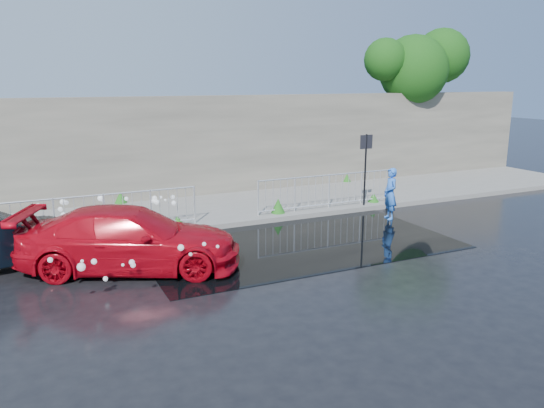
% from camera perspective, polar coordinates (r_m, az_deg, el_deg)
% --- Properties ---
extents(ground, '(90.00, 90.00, 0.00)m').
position_cam_1_polar(ground, '(13.13, 2.41, -5.44)').
color(ground, black).
rests_on(ground, ground).
extents(pavement, '(30.00, 4.00, 0.15)m').
position_cam_1_polar(pavement, '(17.52, -5.16, -0.44)').
color(pavement, slate).
rests_on(pavement, ground).
extents(curb, '(30.00, 0.25, 0.16)m').
position_cam_1_polar(curb, '(15.71, -2.65, -1.99)').
color(curb, slate).
rests_on(curb, ground).
extents(retaining_wall, '(30.00, 0.60, 3.50)m').
position_cam_1_polar(retaining_wall, '(19.24, -7.54, 6.26)').
color(retaining_wall, '#545046').
rests_on(retaining_wall, pavement).
extents(puddle, '(8.00, 5.00, 0.01)m').
position_cam_1_polar(puddle, '(14.19, 2.33, -3.97)').
color(puddle, black).
rests_on(puddle, ground).
extents(sign_post, '(0.45, 0.06, 2.50)m').
position_cam_1_polar(sign_post, '(17.46, 10.04, 4.88)').
color(sign_post, black).
rests_on(sign_post, ground).
extents(tree, '(5.05, 2.93, 6.37)m').
position_cam_1_polar(tree, '(24.11, 15.48, 14.19)').
color(tree, '#332114').
rests_on(tree, ground).
extents(railing_left, '(5.05, 0.05, 1.10)m').
position_cam_1_polar(railing_left, '(14.88, -17.59, -0.86)').
color(railing_left, silver).
rests_on(railing_left, pavement).
extents(railing_right, '(5.05, 0.05, 1.10)m').
position_cam_1_polar(railing_right, '(17.19, 6.15, 1.53)').
color(railing_right, silver).
rests_on(railing_right, pavement).
extents(weeds, '(12.17, 3.93, 0.46)m').
position_cam_1_polar(weeds, '(16.99, -5.12, 0.02)').
color(weeds, '#164D14').
rests_on(weeds, pavement).
extents(water_spray, '(3.65, 5.65, 1.03)m').
position_cam_1_polar(water_spray, '(13.66, -16.05, -2.02)').
color(water_spray, white).
rests_on(water_spray, ground).
extents(red_car, '(5.28, 3.74, 1.42)m').
position_cam_1_polar(red_car, '(12.34, -14.97, -3.67)').
color(red_car, '#AB0614').
rests_on(red_car, ground).
extents(person, '(0.49, 0.64, 1.59)m').
position_cam_1_polar(person, '(16.62, 12.61, 1.08)').
color(person, blue).
rests_on(person, ground).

